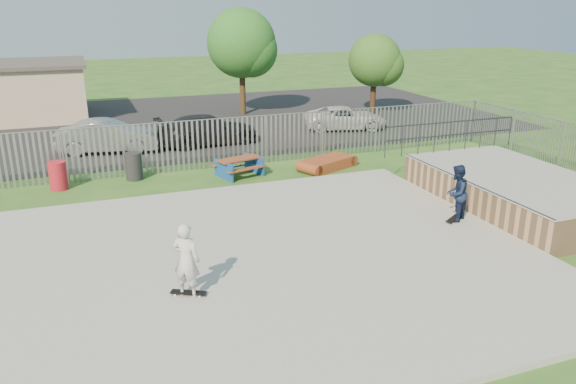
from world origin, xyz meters
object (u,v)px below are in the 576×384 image
object	(u,v)px
funbox	(327,164)
tree_right	(375,60)
trash_bin_red	(58,176)
tree_mid	(241,43)
skater_white	(186,260)
car_white	(346,118)
skater_navy	(456,193)
picnic_table	(239,167)
car_dark	(208,130)
trash_bin_grey	(134,166)
car_silver	(108,136)

from	to	relation	value
funbox	tree_right	world-z (taller)	tree_right
funbox	trash_bin_red	world-z (taller)	trash_bin_red
tree_mid	skater_white	xyz separation A→B (m)	(-7.47, -21.10, -3.13)
funbox	tree_mid	distance (m)	13.11
car_white	tree_right	distance (m)	5.43
trash_bin_red	tree_mid	world-z (taller)	tree_mid
skater_navy	picnic_table	bearing A→B (deg)	-89.80
picnic_table	skater_navy	xyz separation A→B (m)	(4.60, -7.18, 0.65)
car_dark	skater_navy	size ratio (longest dim) A/B	2.77
skater_navy	trash_bin_red	bearing A→B (deg)	-67.71
car_dark	skater_white	size ratio (longest dim) A/B	2.77
trash_bin_grey	tree_right	world-z (taller)	tree_right
skater_white	tree_mid	bearing A→B (deg)	-71.85
trash_bin_red	tree_mid	size ratio (longest dim) A/B	0.17
skater_navy	car_white	bearing A→B (deg)	-135.06
skater_white	trash_bin_grey	bearing A→B (deg)	-51.73
car_silver	skater_navy	distance (m)	15.58
car_dark	tree_right	distance (m)	11.97
car_silver	tree_mid	size ratio (longest dim) A/B	0.71
tree_right	skater_white	distance (m)	23.68
trash_bin_grey	tree_mid	size ratio (longest dim) A/B	0.17
picnic_table	tree_right	world-z (taller)	tree_right
car_silver	car_white	world-z (taller)	car_silver
funbox	picnic_table	bearing A→B (deg)	151.75
car_white	funbox	bearing A→B (deg)	163.90
car_silver	skater_navy	world-z (taller)	skater_navy
car_dark	car_white	size ratio (longest dim) A/B	1.11
trash_bin_red	car_white	distance (m)	15.11
tree_mid	tree_right	bearing A→B (deg)	-20.38
car_dark	trash_bin_red	bearing A→B (deg)	121.18
car_silver	skater_white	size ratio (longest dim) A/B	2.56
car_dark	skater_white	world-z (taller)	skater_white
car_dark	tree_mid	bearing A→B (deg)	-33.39
picnic_table	funbox	xyz separation A→B (m)	(3.59, -0.30, -0.15)
picnic_table	funbox	bearing A→B (deg)	-21.42
car_dark	tree_right	bearing A→B (deg)	-74.46
trash_bin_grey	tree_right	distance (m)	17.36
car_white	skater_white	world-z (taller)	skater_white
car_dark	funbox	bearing A→B (deg)	-153.18
trash_bin_red	tree_mid	distance (m)	15.85
funbox	car_dark	world-z (taller)	car_dark
tree_right	car_dark	bearing A→B (deg)	-159.59
trash_bin_grey	skater_white	world-z (taller)	skater_white
car_silver	tree_right	bearing A→B (deg)	-63.94
trash_bin_grey	tree_mid	distance (m)	14.06
picnic_table	car_dark	xyz separation A→B (m)	(0.05, 5.42, 0.35)
trash_bin_grey	car_white	distance (m)	12.56
car_silver	skater_white	xyz separation A→B (m)	(0.71, -14.39, 0.27)
funbox	skater_white	distance (m)	11.31
trash_bin_red	trash_bin_grey	bearing A→B (deg)	6.07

